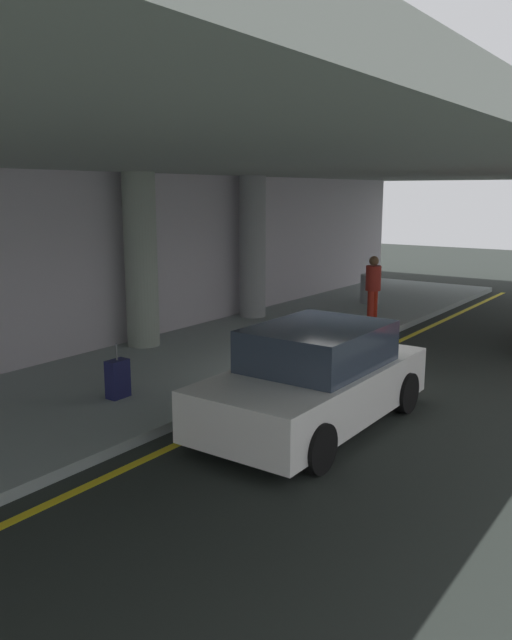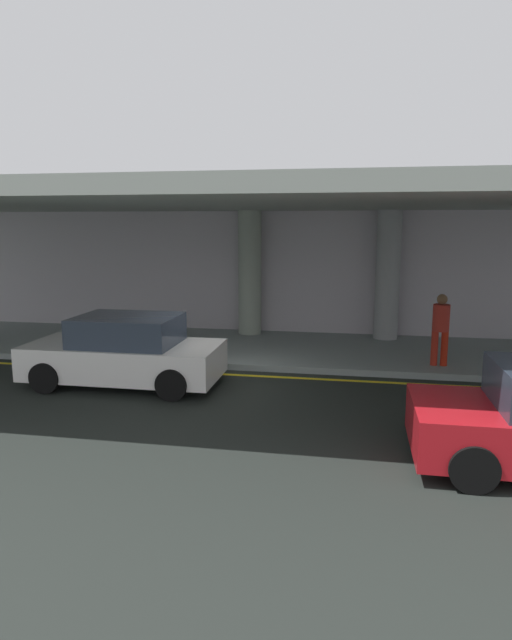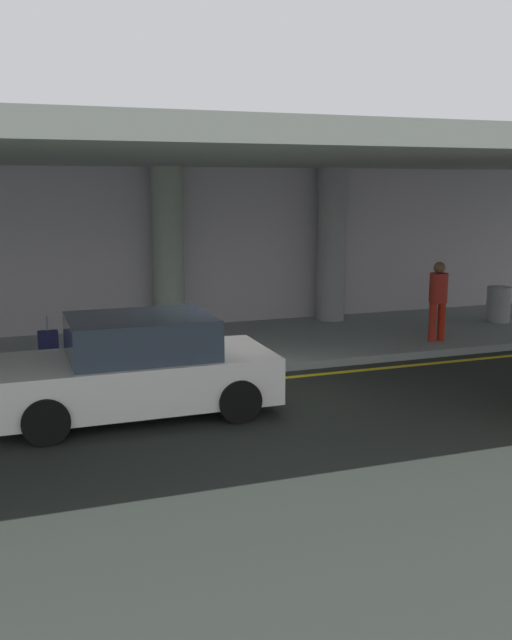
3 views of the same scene
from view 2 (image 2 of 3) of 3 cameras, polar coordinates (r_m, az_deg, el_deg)
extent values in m
plane|color=black|center=(12.05, -4.94, -6.44)|extent=(60.00, 60.00, 0.00)
cube|color=gray|center=(14.95, -1.82, -2.87)|extent=(26.00, 4.20, 0.15)
cube|color=yellow|center=(12.62, -4.20, -5.65)|extent=(26.00, 0.14, 0.01)
cylinder|color=gray|center=(16.21, -0.65, 4.95)|extent=(0.69, 0.69, 3.65)
cylinder|color=gray|center=(15.94, 13.65, 4.58)|extent=(0.69, 0.69, 3.65)
cube|color=#939B91|center=(14.09, -2.35, 12.22)|extent=(28.00, 13.20, 0.30)
cube|color=#BCB4BC|center=(16.84, -0.24, 4.88)|extent=(26.00, 0.30, 3.80)
cylinder|color=black|center=(9.29, 19.77, -9.99)|extent=(0.64, 0.22, 0.64)
cylinder|color=black|center=(7.74, 21.83, -14.23)|extent=(0.64, 0.22, 0.64)
cube|color=white|center=(11.98, -13.63, -4.06)|extent=(4.10, 1.80, 0.70)
cube|color=#2D3847|center=(11.80, -13.31, -1.02)|extent=(2.10, 1.60, 0.60)
cylinder|color=black|center=(12.35, -6.23, -4.51)|extent=(0.64, 0.22, 0.64)
cylinder|color=black|center=(10.79, -8.81, -6.71)|extent=(0.64, 0.22, 0.64)
cylinder|color=black|center=(13.36, -17.43, -3.81)|extent=(0.64, 0.22, 0.64)
cylinder|color=black|center=(11.93, -21.21, -5.66)|extent=(0.64, 0.22, 0.64)
cylinder|color=#A62316|center=(13.34, 18.20, -2.81)|extent=(0.16, 0.16, 0.82)
cylinder|color=#A91F0D|center=(13.37, 19.13, -2.83)|extent=(0.16, 0.16, 0.82)
cylinder|color=#A0251B|center=(13.22, 18.84, 0.22)|extent=(0.38, 0.38, 0.62)
sphere|color=brown|center=(13.16, 18.94, 2.07)|extent=(0.24, 0.24, 0.24)
cube|color=#1B1E4B|center=(15.10, -12.74, -1.48)|extent=(0.36, 0.22, 0.62)
cylinder|color=slate|center=(15.02, -12.81, 0.20)|extent=(0.02, 0.02, 0.28)
camera|label=1|loc=(13.96, -54.18, 5.89)|focal=35.81mm
camera|label=3|loc=(6.54, -76.39, 2.37)|focal=39.72mm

